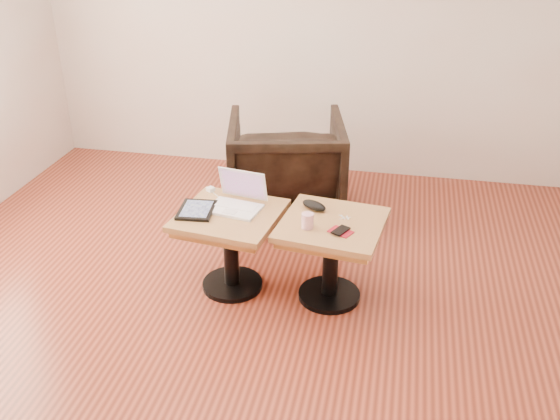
% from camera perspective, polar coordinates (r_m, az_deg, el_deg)
% --- Properties ---
extents(room_shell, '(4.52, 4.52, 2.71)m').
position_cam_1_polar(room_shell, '(3.09, -4.39, 10.61)').
color(room_shell, '#5C2216').
rests_on(room_shell, ground).
extents(side_table_left, '(0.65, 0.65, 0.53)m').
position_cam_1_polar(side_table_left, '(3.77, -4.57, -2.01)').
color(side_table_left, black).
rests_on(side_table_left, ground).
extents(side_table_right, '(0.65, 0.65, 0.53)m').
position_cam_1_polar(side_table_right, '(3.67, 4.73, -2.88)').
color(side_table_right, black).
rests_on(side_table_right, ground).
extents(laptop, '(0.35, 0.31, 0.21)m').
position_cam_1_polar(laptop, '(3.75, -3.94, 0.88)').
color(laptop, white).
rests_on(laptop, side_table_left).
extents(tablet, '(0.23, 0.28, 0.02)m').
position_cam_1_polar(tablet, '(3.74, -7.63, 0.01)').
color(tablet, black).
rests_on(tablet, side_table_left).
extents(charging_adapter, '(0.06, 0.06, 0.03)m').
position_cam_1_polar(charging_adapter, '(3.97, -6.37, 1.90)').
color(charging_adapter, white).
rests_on(charging_adapter, side_table_left).
extents(glasses_case, '(0.18, 0.15, 0.05)m').
position_cam_1_polar(glasses_case, '(3.72, 3.14, 0.42)').
color(glasses_case, black).
rests_on(glasses_case, side_table_right).
extents(striped_cup, '(0.08, 0.08, 0.09)m').
position_cam_1_polar(striped_cup, '(3.51, 2.53, -0.99)').
color(striped_cup, '#CB5B7B').
rests_on(striped_cup, side_table_right).
extents(earbuds_tangle, '(0.07, 0.05, 0.01)m').
position_cam_1_polar(earbuds_tangle, '(3.65, 5.95, -0.67)').
color(earbuds_tangle, white).
rests_on(earbuds_tangle, side_table_right).
extents(phone_on_sleeve, '(0.15, 0.14, 0.02)m').
position_cam_1_polar(phone_on_sleeve, '(3.50, 5.57, -1.93)').
color(phone_on_sleeve, maroon).
rests_on(phone_on_sleeve, side_table_right).
extents(armchair, '(0.99, 1.01, 0.77)m').
position_cam_1_polar(armchair, '(4.64, 0.56, 3.90)').
color(armchair, black).
rests_on(armchair, ground).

